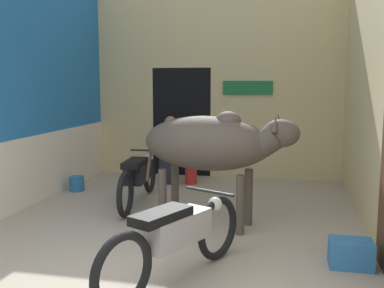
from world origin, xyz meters
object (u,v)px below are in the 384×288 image
(motorcycle_near, at_px, (176,236))
(crate, at_px, (351,253))
(shopkeeper_seated, at_px, (170,148))
(plastic_stool, at_px, (191,171))
(cow, at_px, (212,144))
(bucket, at_px, (77,184))
(motorcycle_far, at_px, (139,176))

(motorcycle_near, xyz_separation_m, crate, (1.68, 0.74, -0.32))
(motorcycle_near, height_order, shopkeeper_seated, shopkeeper_seated)
(motorcycle_near, relative_size, plastic_stool, 4.11)
(cow, distance_m, plastic_stool, 2.64)
(plastic_stool, xyz_separation_m, bucket, (-1.85, -0.98, -0.12))
(motorcycle_near, distance_m, plastic_stool, 4.20)
(plastic_stool, bearing_deg, motorcycle_near, -79.47)
(shopkeeper_seated, distance_m, bucket, 1.83)
(motorcycle_near, bearing_deg, shopkeeper_seated, 105.88)
(plastic_stool, distance_m, crate, 4.18)
(cow, relative_size, motorcycle_far, 1.00)
(motorcycle_far, relative_size, plastic_stool, 4.55)
(crate, distance_m, bucket, 4.93)
(plastic_stool, bearing_deg, shopkeeper_seated, 177.96)
(bucket, bearing_deg, motorcycle_far, -22.39)
(plastic_stool, height_order, crate, plastic_stool)
(shopkeeper_seated, bearing_deg, crate, -49.96)
(cow, distance_m, motorcycle_far, 1.68)
(cow, distance_m, crate, 2.17)
(cow, xyz_separation_m, motorcycle_far, (-1.30, 0.83, -0.65))
(plastic_stool, height_order, bucket, plastic_stool)
(shopkeeper_seated, bearing_deg, cow, -63.05)
(shopkeeper_seated, xyz_separation_m, plastic_stool, (0.41, -0.01, -0.42))
(motorcycle_near, distance_m, bucket, 4.11)
(motorcycle_far, xyz_separation_m, shopkeeper_seated, (0.09, 1.55, 0.22))
(plastic_stool, relative_size, crate, 1.07)
(shopkeeper_seated, bearing_deg, motorcycle_near, -74.12)
(motorcycle_near, relative_size, crate, 4.40)
(motorcycle_near, xyz_separation_m, bucket, (-2.61, 3.15, -0.33))
(cow, relative_size, motorcycle_near, 1.10)
(crate, bearing_deg, bucket, 150.69)
(plastic_stool, distance_m, bucket, 2.09)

